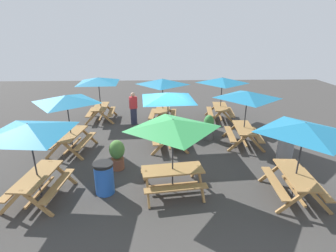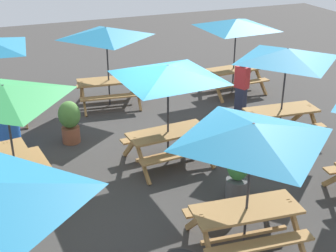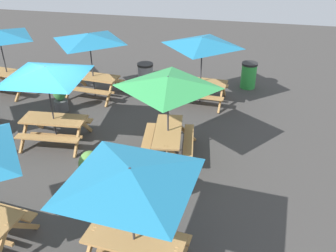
# 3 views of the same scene
# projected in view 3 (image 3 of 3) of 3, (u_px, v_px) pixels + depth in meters

# --- Properties ---
(ground_plane) EXTENTS (30.89, 30.89, 0.00)m
(ground_plane) POSITION_uv_depth(u_px,v_px,m) (57.00, 146.00, 10.66)
(ground_plane) COLOR #3D3A38
(ground_plane) RESTS_ON ground
(picnic_table_1) EXTENTS (2.25, 2.25, 2.34)m
(picnic_table_1) POSITION_uv_depth(u_px,v_px,m) (168.00, 88.00, 9.30)
(picnic_table_1) COLOR #A87A44
(picnic_table_1) RESTS_ON ground
(picnic_table_2) EXTENTS (2.82, 2.82, 2.34)m
(picnic_table_2) POSITION_uv_depth(u_px,v_px,m) (47.00, 78.00, 9.87)
(picnic_table_2) COLOR #A87A44
(picnic_table_2) RESTS_ON ground
(picnic_table_3) EXTENTS (2.19, 2.19, 2.34)m
(picnic_table_3) POSITION_uv_depth(u_px,v_px,m) (90.00, 42.00, 12.62)
(picnic_table_3) COLOR #A87A44
(picnic_table_3) RESTS_ON ground
(picnic_table_4) EXTENTS (2.13, 2.13, 2.34)m
(picnic_table_4) POSITION_uv_depth(u_px,v_px,m) (202.00, 46.00, 12.21)
(picnic_table_4) COLOR #A87A44
(picnic_table_4) RESTS_ON ground
(picnic_table_5) EXTENTS (2.82, 2.82, 2.34)m
(picnic_table_5) POSITION_uv_depth(u_px,v_px,m) (131.00, 184.00, 6.00)
(picnic_table_5) COLOR #A87A44
(picnic_table_5) RESTS_ON ground
(trash_bin_gray) EXTENTS (0.59, 0.59, 0.98)m
(trash_bin_gray) POSITION_uv_depth(u_px,v_px,m) (146.00, 76.00, 13.95)
(trash_bin_gray) COLOR gray
(trash_bin_gray) RESTS_ON ground
(trash_bin_blue) EXTENTS (0.59, 0.59, 0.98)m
(trash_bin_blue) POSITION_uv_depth(u_px,v_px,m) (149.00, 186.00, 8.32)
(trash_bin_blue) COLOR blue
(trash_bin_blue) RESTS_ON ground
(trash_bin_green) EXTENTS (0.59, 0.59, 0.98)m
(trash_bin_green) POSITION_uv_depth(u_px,v_px,m) (249.00, 75.00, 14.02)
(trash_bin_green) COLOR green
(trash_bin_green) RESTS_ON ground
(potted_plant_0) EXTENTS (0.54, 0.54, 1.07)m
(potted_plant_0) POSITION_uv_depth(u_px,v_px,m) (91.00, 170.00, 8.68)
(potted_plant_0) COLOR #935138
(potted_plant_0) RESTS_ON ground
(potted_plant_1) EXTENTS (0.45, 0.45, 1.11)m
(potted_plant_1) POSITION_uv_depth(u_px,v_px,m) (60.00, 96.00, 12.27)
(potted_plant_1) COLOR #59595B
(potted_plant_1) RESTS_ON ground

